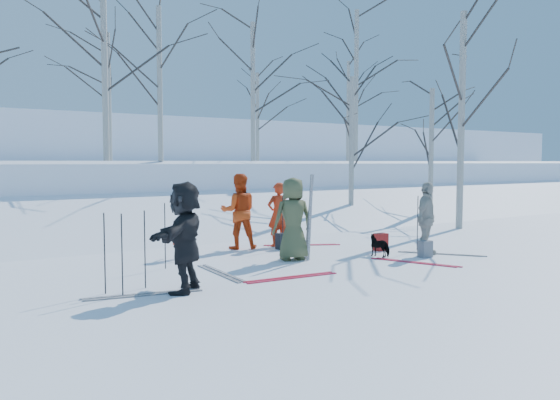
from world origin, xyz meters
TOP-DOWN VIEW (x-y plane):
  - ground at (0.00, 0.00)m, footprint 120.00×120.00m
  - snow_ramp at (0.00, 7.00)m, footprint 70.00×9.49m
  - snow_plateau at (0.00, 17.00)m, footprint 70.00×18.00m
  - far_hill at (0.00, 38.00)m, footprint 90.00×30.00m
  - skier_olive_center at (-0.01, 0.97)m, footprint 0.99×0.75m
  - skier_red_north at (0.78, 2.81)m, footprint 0.63×0.44m
  - skier_redor_behind at (-0.26, 3.00)m, footprint 1.11×1.00m
  - skier_red_seated at (-2.04, 2.46)m, footprint 0.46×0.64m
  - skier_cream_east at (2.97, -0.17)m, footprint 1.08×0.80m
  - skier_grey_west at (-3.17, -0.50)m, footprint 1.58×1.61m
  - dog at (1.94, 0.27)m, footprint 0.39×0.64m
  - upright_ski_left at (0.26, 0.69)m, footprint 0.07×0.15m
  - upright_ski_right at (0.28, 0.75)m, footprint 0.11×0.23m
  - ski_pair_a at (3.34, -0.31)m, footprint 2.03×2.09m
  - ski_pair_b at (2.01, -0.74)m, footprint 1.59×2.05m
  - ski_pair_c at (-2.02, 0.50)m, footprint 0.34×1.91m
  - ski_pair_d at (-3.85, -0.36)m, footprint 0.89×1.97m
  - ski_pair_e at (1.39, 2.60)m, footprint 1.72×2.06m
  - ski_pair_f at (-1.08, -0.57)m, footprint 0.47×1.93m
  - ski_pole_a at (-3.64, 0.12)m, footprint 0.02×0.02m
  - ski_pole_b at (-4.34, 0.06)m, footprint 0.02×0.02m
  - ski_pole_c at (0.61, 2.32)m, footprint 0.02×0.02m
  - ski_pole_d at (-4.14, -0.24)m, footprint 0.02×0.02m
  - ski_pole_e at (-2.74, 1.55)m, footprint 0.02×0.02m
  - ski_pole_f at (3.31, 0.42)m, footprint 0.02×0.02m
  - backpack_red at (2.54, 0.89)m, footprint 0.32×0.22m
  - backpack_grey at (2.72, -0.37)m, footprint 0.30×0.20m
  - backpack_dark at (0.64, 2.35)m, footprint 0.34×0.24m
  - birch_plateau_a at (6.41, 13.46)m, footprint 3.50×3.50m
  - birch_plateau_b at (4.46, 10.48)m, footprint 4.51×4.51m
  - birch_plateau_d at (-1.75, 9.42)m, footprint 5.12×5.12m
  - birch_plateau_e at (0.81, 11.26)m, footprint 4.70×4.70m
  - birch_plateau_g at (0.25, 16.24)m, footprint 4.64×4.64m
  - birch_plateau_h at (9.81, 10.34)m, footprint 5.38×5.38m
  - birch_plateau_j at (12.81, 14.51)m, footprint 4.43×4.43m
  - birch_edge_b at (7.76, 2.78)m, footprint 5.46×5.46m
  - birch_edge_c at (9.14, 5.25)m, footprint 4.03×4.03m
  - birch_edge_e at (6.05, 6.17)m, footprint 4.23×4.23m

SIDE VIEW (x-z plane):
  - ground at x=0.00m, z-range 0.00..0.00m
  - ski_pair_a at x=3.34m, z-range 0.00..0.02m
  - ski_pair_b at x=2.01m, z-range 0.00..0.02m
  - ski_pair_c at x=-2.02m, z-range 0.00..0.02m
  - ski_pair_d at x=-3.85m, z-range 0.00..0.02m
  - ski_pair_e at x=1.39m, z-range 0.00..0.02m
  - ski_pair_f at x=-1.08m, z-range 0.00..0.02m
  - snow_ramp at x=0.00m, z-range -1.91..2.21m
  - backpack_grey at x=2.72m, z-range 0.00..0.38m
  - backpack_dark at x=0.64m, z-range 0.00..0.40m
  - backpack_red at x=2.54m, z-range 0.00..0.42m
  - dog at x=1.94m, z-range 0.00..0.50m
  - skier_red_seated at x=-2.04m, z-range 0.00..0.89m
  - ski_pole_a at x=-3.64m, z-range 0.00..1.34m
  - ski_pole_b at x=-4.34m, z-range 0.00..1.34m
  - ski_pole_c at x=0.61m, z-range 0.00..1.34m
  - ski_pole_d at x=-4.14m, z-range 0.00..1.34m
  - ski_pole_e at x=-2.74m, z-range 0.00..1.34m
  - ski_pole_f at x=3.31m, z-range 0.00..1.34m
  - skier_red_north at x=0.78m, z-range 0.00..1.64m
  - skier_cream_east at x=2.97m, z-range 0.00..1.70m
  - skier_olive_center at x=-0.01m, z-range 0.00..1.83m
  - skier_grey_west at x=-3.17m, z-range 0.00..1.85m
  - skier_redor_behind at x=-0.26m, z-range 0.00..1.88m
  - upright_ski_left at x=0.26m, z-range 0.00..1.90m
  - upright_ski_right at x=0.28m, z-range 0.00..1.90m
  - snow_plateau at x=0.00m, z-range -0.10..2.10m
  - far_hill at x=0.00m, z-range -1.00..5.00m
  - birch_edge_c at x=9.14m, z-range 0.00..4.90m
  - birch_edge_e at x=6.05m, z-range 0.00..5.19m
  - birch_edge_b at x=7.76m, z-range 0.00..6.94m
  - birch_plateau_a at x=6.41m, z-range 2.20..6.35m
  - birch_plateau_j at x=12.81m, z-range 2.20..7.66m
  - birch_plateau_b at x=4.46m, z-range 2.20..7.78m
  - birch_plateau_g at x=0.25m, z-range 2.20..7.97m
  - birch_plateau_e at x=0.81m, z-range 2.20..8.06m
  - birch_plateau_d at x=-1.75m, z-range 2.20..8.66m
  - birch_plateau_h at x=9.81m, z-range 2.20..9.03m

